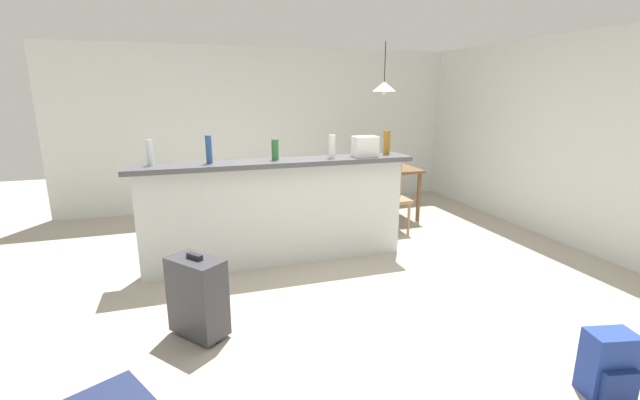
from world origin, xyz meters
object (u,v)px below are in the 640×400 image
grocery_bag (365,146)px  dining_table (378,174)px  bottle_clear (150,153)px  bottle_green (275,150)px  pendant_lamp (384,86)px  bottle_white (332,146)px  bottle_amber (387,142)px  dining_chair_near_partition (390,192)px  suitcase_upright_charcoal (198,296)px  backpack_blue (608,365)px  bottle_blue (209,150)px

grocery_bag → dining_table: (0.80, 1.32, -0.60)m
bottle_clear → bottle_green: bottle_clear is taller
dining_table → pendant_lamp: size_ratio=1.53×
bottle_white → bottle_amber: bearing=7.4°
bottle_white → pendant_lamp: size_ratio=0.34×
bottle_amber → dining_chair_near_partition: 1.07m
grocery_bag → suitcase_upright_charcoal: bearing=-147.2°
bottle_green → bottle_amber: (1.30, 0.04, 0.03)m
bottle_clear → bottle_amber: (2.52, 0.01, 0.01)m
bottle_clear → bottle_white: (1.83, -0.08, -0.00)m
suitcase_upright_charcoal → pendant_lamp: bearing=43.3°
bottle_white → backpack_blue: bottle_white is taller
bottle_clear → bottle_amber: 2.52m
backpack_blue → suitcase_upright_charcoal: bearing=148.4°
bottle_clear → backpack_blue: (2.70, -2.76, -1.06)m
pendant_lamp → backpack_blue: size_ratio=1.71×
bottle_clear → dining_table: 3.31m
grocery_bag → backpack_blue: bearing=-79.7°
bottle_clear → bottle_blue: bearing=-5.7°
bottle_blue → bottle_white: (1.28, -0.03, -0.01)m
bottle_amber → pendant_lamp: 1.54m
grocery_bag → pendant_lamp: (0.88, 1.38, 0.65)m
bottle_green → dining_table: 2.28m
dining_table → suitcase_upright_charcoal: (-2.69, -2.54, -0.32)m
bottle_white → backpack_blue: size_ratio=0.59×
bottle_white → bottle_amber: size_ratio=0.93×
bottle_white → dining_chair_near_partition: bottle_white is taller
bottle_amber → dining_chair_near_partition: bearing=57.7°
bottle_green → grocery_bag: 0.99m
bottle_green → bottle_amber: bearing=1.8°
bottle_white → suitcase_upright_charcoal: size_ratio=0.37×
bottle_white → dining_chair_near_partition: bearing=33.7°
bottle_white → dining_table: size_ratio=0.22×
bottle_white → bottle_blue: bearing=178.7°
bottle_blue → bottle_white: bottle_blue is taller
dining_chair_near_partition → pendant_lamp: 1.54m
bottle_amber → grocery_bag: size_ratio=1.02×
bottle_clear → suitcase_upright_charcoal: 1.64m
bottle_green → pendant_lamp: 2.39m
bottle_green → bottle_amber: size_ratio=0.81×
bottle_green → dining_table: bearing=35.2°
dining_chair_near_partition → suitcase_upright_charcoal: size_ratio=1.39×
bottle_amber → suitcase_upright_charcoal: bottle_amber is taller
dining_chair_near_partition → pendant_lamp: bearing=75.6°
bottle_green → suitcase_upright_charcoal: bottle_green is taller
bottle_amber → pendant_lamp: (0.57, 1.29, 0.63)m
bottle_green → bottle_white: bottle_white is taller
bottle_green → bottle_white: (0.61, -0.05, 0.02)m
bottle_clear → dining_table: (3.02, 1.23, -0.62)m
backpack_blue → pendant_lamp: bearing=84.5°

